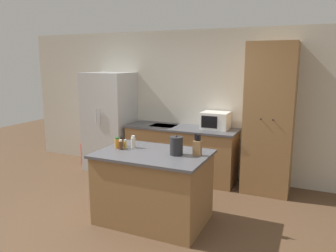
# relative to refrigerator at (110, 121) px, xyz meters

# --- Properties ---
(ground_plane) EXTENTS (14.00, 14.00, 0.00)m
(ground_plane) POSITION_rel_refrigerator_xyz_m (1.57, -1.94, -0.93)
(ground_plane) COLOR brown
(wall_back) EXTENTS (7.20, 0.06, 2.60)m
(wall_back) POSITION_rel_refrigerator_xyz_m (1.57, 0.39, 0.37)
(wall_back) COLOR beige
(wall_back) RESTS_ON ground_plane
(refrigerator) EXTENTS (0.84, 0.74, 1.85)m
(refrigerator) POSITION_rel_refrigerator_xyz_m (0.00, 0.00, 0.00)
(refrigerator) COLOR #B7BABC
(refrigerator) RESTS_ON ground_plane
(back_counter) EXTENTS (1.97, 0.67, 0.93)m
(back_counter) POSITION_rel_refrigerator_xyz_m (1.47, 0.04, -0.46)
(back_counter) COLOR olive
(back_counter) RESTS_ON ground_plane
(pantry_cabinet) EXTENTS (0.72, 0.64, 2.34)m
(pantry_cabinet) POSITION_rel_refrigerator_xyz_m (2.94, 0.05, 0.25)
(pantry_cabinet) COLOR olive
(pantry_cabinet) RESTS_ON ground_plane
(kitchen_island) EXTENTS (1.41, 0.95, 0.92)m
(kitchen_island) POSITION_rel_refrigerator_xyz_m (1.74, -1.61, -0.46)
(kitchen_island) COLOR olive
(kitchen_island) RESTS_ON ground_plane
(microwave) EXTENTS (0.45, 0.39, 0.29)m
(microwave) POSITION_rel_refrigerator_xyz_m (2.05, 0.15, 0.14)
(microwave) COLOR white
(microwave) RESTS_ON back_counter
(knife_block) EXTENTS (0.10, 0.07, 0.27)m
(knife_block) POSITION_rel_refrigerator_xyz_m (2.29, -1.50, 0.10)
(knife_block) COLOR olive
(knife_block) RESTS_ON kitchen_island
(spice_bottle_tall_dark) EXTENTS (0.05, 0.05, 0.13)m
(spice_bottle_tall_dark) POSITION_rel_refrigerator_xyz_m (1.28, -1.64, 0.05)
(spice_bottle_tall_dark) COLOR #563319
(spice_bottle_tall_dark) RESTS_ON kitchen_island
(spice_bottle_short_red) EXTENTS (0.04, 0.04, 0.12)m
(spice_bottle_short_red) POSITION_rel_refrigerator_xyz_m (1.31, -1.57, 0.05)
(spice_bottle_short_red) COLOR gold
(spice_bottle_short_red) RESTS_ON kitchen_island
(spice_bottle_amber_oil) EXTENTS (0.05, 0.05, 0.13)m
(spice_bottle_amber_oil) POSITION_rel_refrigerator_xyz_m (1.21, -1.49, 0.05)
(spice_bottle_amber_oil) COLOR #563319
(spice_bottle_amber_oil) RESTS_ON kitchen_island
(spice_bottle_green_herb) EXTENTS (0.06, 0.06, 0.16)m
(spice_bottle_green_herb) POSITION_rel_refrigerator_xyz_m (1.39, -1.50, 0.07)
(spice_bottle_green_herb) COLOR beige
(spice_bottle_green_herb) RESTS_ON kitchen_island
(spice_bottle_pale_salt) EXTENTS (0.06, 0.06, 0.15)m
(spice_bottle_pale_salt) POSITION_rel_refrigerator_xyz_m (1.20, -1.60, 0.06)
(spice_bottle_pale_salt) COLOR orange
(spice_bottle_pale_salt) RESTS_ON kitchen_island
(kettle) EXTENTS (0.16, 0.16, 0.25)m
(kettle) POSITION_rel_refrigerator_xyz_m (2.05, -1.58, 0.11)
(kettle) COLOR #232326
(kettle) RESTS_ON kitchen_island
(fire_extinguisher) EXTENTS (0.13, 0.13, 0.50)m
(fire_extinguisher) POSITION_rel_refrigerator_xyz_m (-0.62, -0.03, -0.71)
(fire_extinguisher) COLOR red
(fire_extinguisher) RESTS_ON ground_plane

